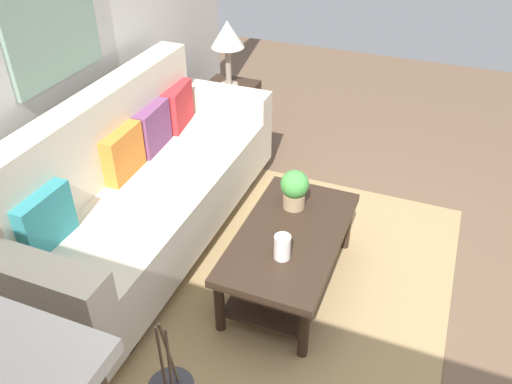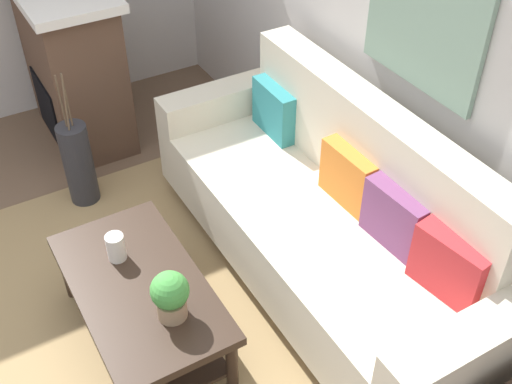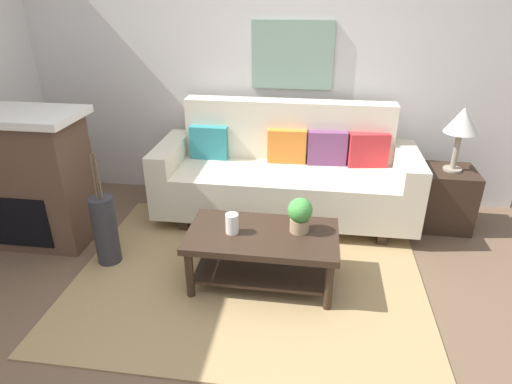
% 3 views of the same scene
% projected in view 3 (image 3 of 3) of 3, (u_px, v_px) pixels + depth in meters
% --- Properties ---
extents(ground_plane, '(8.92, 8.92, 0.00)m').
position_uv_depth(ground_plane, '(238.00, 319.00, 2.96)').
color(ground_plane, brown).
extents(wall_back, '(4.92, 0.10, 2.70)m').
position_uv_depth(wall_back, '(273.00, 65.00, 4.20)').
color(wall_back, silver).
rests_on(wall_back, ground_plane).
extents(area_rug, '(2.65, 2.09, 0.01)m').
position_uv_depth(area_rug, '(249.00, 275.00, 3.41)').
color(area_rug, '#A38456').
rests_on(area_rug, ground_plane).
extents(couch, '(2.38, 0.84, 1.08)m').
position_uv_depth(couch, '(285.00, 175.00, 4.10)').
color(couch, beige).
rests_on(couch, ground_plane).
extents(throw_pillow_teal, '(0.36, 0.12, 0.32)m').
position_uv_depth(throw_pillow_teal, '(209.00, 142.00, 4.20)').
color(throw_pillow_teal, teal).
rests_on(throw_pillow_teal, couch).
extents(throw_pillow_orange, '(0.36, 0.13, 0.32)m').
position_uv_depth(throw_pillow_orange, '(287.00, 146.00, 4.10)').
color(throw_pillow_orange, orange).
rests_on(throw_pillow_orange, couch).
extents(throw_pillow_plum, '(0.37, 0.14, 0.32)m').
position_uv_depth(throw_pillow_plum, '(327.00, 148.00, 4.06)').
color(throw_pillow_plum, '#7A4270').
rests_on(throw_pillow_plum, couch).
extents(throw_pillow_crimson, '(0.37, 0.17, 0.32)m').
position_uv_depth(throw_pillow_crimson, '(368.00, 150.00, 4.01)').
color(throw_pillow_crimson, red).
rests_on(throw_pillow_crimson, couch).
extents(coffee_table, '(1.10, 0.60, 0.43)m').
position_uv_depth(coffee_table, '(262.00, 246.00, 3.21)').
color(coffee_table, '#332319').
rests_on(coffee_table, ground_plane).
extents(tabletop_vase, '(0.09, 0.09, 0.15)m').
position_uv_depth(tabletop_vase, '(232.00, 223.00, 3.13)').
color(tabletop_vase, white).
rests_on(tabletop_vase, coffee_table).
extents(potted_plant_tabletop, '(0.18, 0.18, 0.26)m').
position_uv_depth(potted_plant_tabletop, '(300.00, 214.00, 3.12)').
color(potted_plant_tabletop, tan).
rests_on(potted_plant_tabletop, coffee_table).
extents(side_table, '(0.44, 0.44, 0.56)m').
position_uv_depth(side_table, '(446.00, 198.00, 4.00)').
color(side_table, '#332319').
rests_on(side_table, ground_plane).
extents(table_lamp, '(0.28, 0.28, 0.57)m').
position_uv_depth(table_lamp, '(462.00, 123.00, 3.69)').
color(table_lamp, gray).
rests_on(table_lamp, side_table).
extents(fireplace, '(1.02, 0.58, 1.16)m').
position_uv_depth(fireplace, '(30.00, 178.00, 3.66)').
color(fireplace, brown).
rests_on(fireplace, ground_plane).
extents(floor_vase, '(0.19, 0.19, 0.58)m').
position_uv_depth(floor_vase, '(105.00, 231.00, 3.46)').
color(floor_vase, '#2D2D33').
rests_on(floor_vase, ground_plane).
extents(floor_vase_branch_a, '(0.04, 0.04, 0.36)m').
position_uv_depth(floor_vase_branch_a, '(99.00, 177.00, 3.25)').
color(floor_vase_branch_a, brown).
rests_on(floor_vase_branch_a, floor_vase).
extents(floor_vase_branch_b, '(0.02, 0.01, 0.36)m').
position_uv_depth(floor_vase_branch_b, '(96.00, 175.00, 3.27)').
color(floor_vase_branch_b, brown).
rests_on(floor_vase_branch_b, floor_vase).
extents(floor_vase_branch_c, '(0.02, 0.01, 0.36)m').
position_uv_depth(floor_vase_branch_c, '(94.00, 177.00, 3.24)').
color(floor_vase_branch_c, brown).
rests_on(floor_vase_branch_c, floor_vase).
extents(framed_painting, '(0.77, 0.03, 0.62)m').
position_uv_depth(framed_painting, '(292.00, 55.00, 4.07)').
color(framed_painting, gray).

